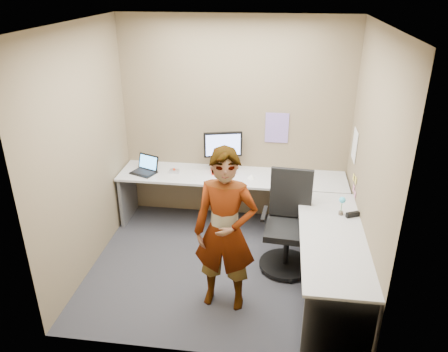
# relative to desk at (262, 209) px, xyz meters

# --- Properties ---
(ground) EXTENTS (3.00, 3.00, 0.00)m
(ground) POSITION_rel_desk_xyz_m (-0.44, -0.39, -0.59)
(ground) COLOR #2B2A30
(ground) RESTS_ON ground
(wall_back) EXTENTS (3.00, 0.00, 3.00)m
(wall_back) POSITION_rel_desk_xyz_m (-0.44, 0.91, 0.76)
(wall_back) COLOR brown
(wall_back) RESTS_ON ground
(wall_right) EXTENTS (0.00, 2.70, 2.70)m
(wall_right) POSITION_rel_desk_xyz_m (1.06, -0.39, 0.76)
(wall_right) COLOR brown
(wall_right) RESTS_ON ground
(wall_left) EXTENTS (0.00, 2.70, 2.70)m
(wall_left) POSITION_rel_desk_xyz_m (-1.94, -0.39, 0.76)
(wall_left) COLOR brown
(wall_left) RESTS_ON ground
(ceiling) EXTENTS (3.00, 3.00, 0.00)m
(ceiling) POSITION_rel_desk_xyz_m (-0.44, -0.39, 2.11)
(ceiling) COLOR white
(ceiling) RESTS_ON wall_back
(desk) EXTENTS (2.98, 2.58, 0.73)m
(desk) POSITION_rel_desk_xyz_m (0.00, 0.00, 0.00)
(desk) COLOR #B5B5B5
(desk) RESTS_ON ground
(paper_ream) EXTENTS (0.36, 0.30, 0.06)m
(paper_ream) POSITION_rel_desk_xyz_m (-0.57, 0.70, 0.17)
(paper_ream) COLOR red
(paper_ream) RESTS_ON desk
(monitor) EXTENTS (0.50, 0.20, 0.48)m
(monitor) POSITION_rel_desk_xyz_m (-0.57, 0.72, 0.49)
(monitor) COLOR black
(monitor) RESTS_ON paper_ream
(laptop) EXTENTS (0.38, 0.36, 0.22)m
(laptop) POSITION_rel_desk_xyz_m (-1.58, 0.54, 0.20)
(laptop) COLOR black
(laptop) RESTS_ON desk
(trackball_mouse) EXTENTS (0.12, 0.08, 0.07)m
(trackball_mouse) POSITION_rel_desk_xyz_m (-1.20, 0.57, 0.17)
(trackball_mouse) COLOR #B7B7BC
(trackball_mouse) RESTS_ON desk
(origami) EXTENTS (0.10, 0.10, 0.06)m
(origami) POSITION_rel_desk_xyz_m (-0.18, 0.53, 0.17)
(origami) COLOR white
(origami) RESTS_ON desk
(stapler) EXTENTS (0.15, 0.10, 0.05)m
(stapler) POSITION_rel_desk_xyz_m (0.98, -0.30, 0.17)
(stapler) COLOR black
(stapler) RESTS_ON desk
(flower) EXTENTS (0.07, 0.07, 0.22)m
(flower) POSITION_rel_desk_xyz_m (0.86, -0.27, 0.28)
(flower) COLOR brown
(flower) RESTS_ON desk
(calendar_purple) EXTENTS (0.30, 0.01, 0.40)m
(calendar_purple) POSITION_rel_desk_xyz_m (0.11, 0.90, 0.71)
(calendar_purple) COLOR #846BB7
(calendar_purple) RESTS_ON wall_back
(calendar_white) EXTENTS (0.01, 0.28, 0.38)m
(calendar_white) POSITION_rel_desk_xyz_m (1.05, 0.51, 0.66)
(calendar_white) COLOR white
(calendar_white) RESTS_ON wall_right
(sticky_note_a) EXTENTS (0.01, 0.07, 0.07)m
(sticky_note_a) POSITION_rel_desk_xyz_m (1.05, 0.16, 0.36)
(sticky_note_a) COLOR #F2E059
(sticky_note_a) RESTS_ON wall_right
(sticky_note_b) EXTENTS (0.01, 0.07, 0.07)m
(sticky_note_b) POSITION_rel_desk_xyz_m (1.05, 0.21, 0.23)
(sticky_note_b) COLOR pink
(sticky_note_b) RESTS_ON wall_right
(sticky_note_c) EXTENTS (0.01, 0.07, 0.07)m
(sticky_note_c) POSITION_rel_desk_xyz_m (1.05, 0.09, 0.21)
(sticky_note_c) COLOR pink
(sticky_note_c) RESTS_ON wall_right
(sticky_note_d) EXTENTS (0.01, 0.07, 0.07)m
(sticky_note_d) POSITION_rel_desk_xyz_m (1.05, 0.31, 0.33)
(sticky_note_d) COLOR #F2E059
(sticky_note_d) RESTS_ON wall_right
(office_chair) EXTENTS (0.60, 0.60, 1.14)m
(office_chair) POSITION_rel_desk_xyz_m (0.31, -0.24, -0.12)
(office_chair) COLOR black
(office_chair) RESTS_ON ground
(person) EXTENTS (0.65, 0.45, 1.70)m
(person) POSITION_rel_desk_xyz_m (-0.31, -0.98, 0.26)
(person) COLOR #999399
(person) RESTS_ON ground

